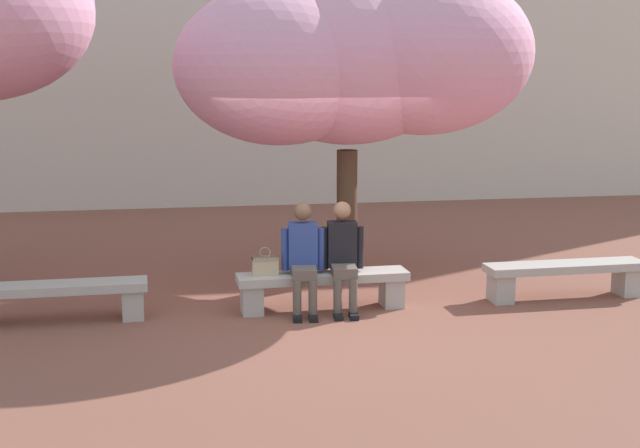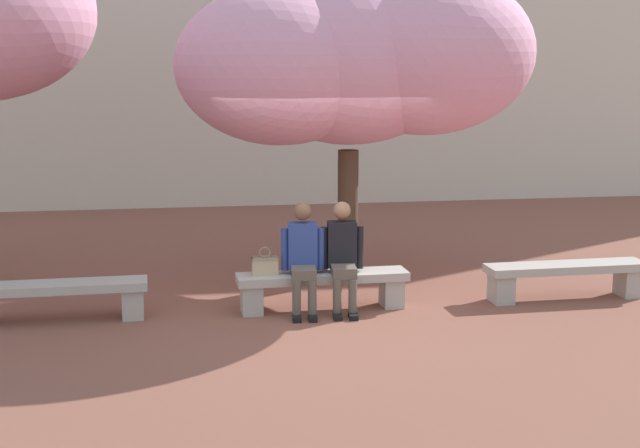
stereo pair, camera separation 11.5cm
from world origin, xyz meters
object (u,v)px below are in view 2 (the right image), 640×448
person_seated_left (303,254)px  cherry_tree_main (354,59)px  stone_bench_west_end (56,295)px  stone_bench_center (566,275)px  person_seated_right (343,253)px  stone_bench_near_west (323,284)px  handbag (265,264)px

person_seated_left → cherry_tree_main: 2.77m
stone_bench_west_end → stone_bench_center: (6.12, 0.00, 0.00)m
stone_bench_west_end → person_seated_right: bearing=-0.9°
stone_bench_west_end → person_seated_left: bearing=-1.1°
person_seated_left → person_seated_right: same height
stone_bench_west_end → cherry_tree_main: size_ratio=0.44×
stone_bench_near_west → handbag: 0.74m
person_seated_left → handbag: (-0.44, 0.06, -0.12)m
stone_bench_west_end → stone_bench_center: bearing=0.0°
person_seated_left → cherry_tree_main: size_ratio=0.28×
stone_bench_center → cherry_tree_main: cherry_tree_main is taller
stone_bench_near_west → person_seated_left: (-0.24, -0.05, 0.39)m
person_seated_right → handbag: 0.92m
stone_bench_west_end → person_seated_right: person_seated_right is taller
stone_bench_west_end → stone_bench_near_west: 3.06m
stone_bench_center → stone_bench_near_west: bearing=180.0°
cherry_tree_main → person_seated_left: bearing=-121.9°
stone_bench_west_end → person_seated_right: size_ratio=1.58×
person_seated_left → stone_bench_west_end: bearing=178.9°
handbag → person_seated_right: bearing=-3.5°
stone_bench_center → person_seated_right: size_ratio=1.58×
person_seated_left → handbag: person_seated_left is taller
cherry_tree_main → person_seated_right: bearing=-105.9°
stone_bench_center → person_seated_left: (-3.30, -0.05, 0.39)m
person_seated_left → person_seated_right: bearing=-0.0°
stone_bench_west_end → person_seated_right: (3.29, -0.05, 0.39)m
stone_bench_west_end → handbag: bearing=0.1°
person_seated_left → person_seated_right: size_ratio=1.00×
stone_bench_center → person_seated_right: bearing=-178.9°
stone_bench_center → cherry_tree_main: bearing=151.3°
stone_bench_near_west → person_seated_right: 0.45m
person_seated_left → handbag: size_ratio=3.81×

